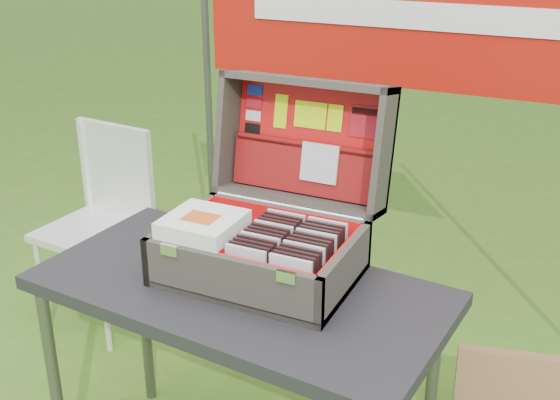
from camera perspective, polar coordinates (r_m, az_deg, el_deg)
The scene contains 85 objects.
table at distance 2.14m, azimuth -3.12°, elevation -15.14°, with size 1.14×0.57×0.71m, color black, non-canonical shape.
table_top at distance 1.95m, azimuth -3.33°, elevation -7.36°, with size 1.14×0.57×0.04m, color black.
table_leg_fl at distance 2.27m, azimuth -17.75°, elevation -14.63°, with size 0.04×0.04×0.67m, color #59595B.
table_leg_bl at distance 2.54m, azimuth -10.95°, elevation -9.40°, with size 0.04×0.04×0.67m, color #59595B.
table_leg_br at distance 2.19m, azimuth 12.14°, elevation -15.49°, with size 0.04×0.04×0.67m, color #59595B.
suitcase at distance 1.93m, azimuth -0.92°, elevation 1.06°, with size 0.52×0.53×0.49m, color #585245, non-canonical shape.
suitcase_base_bottom at distance 1.98m, azimuth -1.65°, elevation -5.92°, with size 0.52×0.37×0.02m, color #585245.
suitcase_base_wall_front at distance 1.81m, azimuth -4.22°, elevation -6.67°, with size 0.52×0.02×0.14m, color #585245.
suitcase_base_wall_back at distance 2.09m, azimuth 0.52°, elevation -2.38°, with size 0.52×0.02×0.14m, color #585245.
suitcase_base_wall_left at distance 2.07m, azimuth -7.92°, elevation -2.97°, with size 0.02×0.37×0.14m, color #585245.
suitcase_base_wall_right at distance 1.86m, azimuth 5.29°, elevation -5.88°, with size 0.02×0.37×0.14m, color #585245.
suitcase_liner_floor at distance 1.97m, azimuth -1.65°, elevation -5.58°, with size 0.48×0.33×0.01m, color red.
suitcase_latch_left at distance 1.86m, azimuth -8.97°, elevation -4.04°, with size 0.05×0.01×0.03m, color silver.
suitcase_latch_right at distance 1.71m, azimuth 0.52°, elevation -6.28°, with size 0.05×0.01×0.03m, color silver.
suitcase_hinge at distance 2.07m, azimuth 0.65°, elevation -0.51°, with size 0.02×0.02×0.47m, color silver.
suitcase_lid_back at distance 2.16m, azimuth 2.49°, elevation 4.93°, with size 0.52×0.37×0.02m, color #585245.
suitcase_lid_rim_far at distance 2.09m, azimuth 2.30°, elevation 9.58°, with size 0.52×0.02×0.14m, color #585245.
suitcase_lid_rim_near at distance 2.13m, azimuth 1.45°, elevation 0.09°, with size 0.52×0.02×0.14m, color #585245.
suitcase_lid_rim_left at distance 2.21m, azimuth -4.15°, elevation 5.64°, with size 0.02×0.37×0.14m, color #585245.
suitcase_lid_rim_right at distance 2.02m, azimuth 8.44°, elevation 3.79°, with size 0.02×0.37×0.14m, color #585245.
suitcase_lid_liner at distance 2.15m, azimuth 2.36°, elevation 4.90°, with size 0.48×0.33×0.01m, color red.
suitcase_liner_wall_front at distance 1.82m, azimuth -4.02°, elevation -6.21°, with size 0.48×0.01×0.12m, color red.
suitcase_liner_wall_back at distance 2.08m, azimuth 0.37°, elevation -2.26°, with size 0.48×0.01×0.12m, color red.
suitcase_liner_wall_left at distance 2.06m, azimuth -7.62°, elevation -2.78°, with size 0.01×0.33×0.12m, color red.
suitcase_liner_wall_right at distance 1.86m, azimuth 4.92°, elevation -5.52°, with size 0.01×0.33×0.12m, color red.
suitcase_lid_pocket at distance 2.14m, azimuth 1.95°, elevation 2.56°, with size 0.46×0.15×0.03m, color maroon.
suitcase_pocket_edge at distance 2.12m, azimuth 2.07°, elevation 4.52°, with size 0.45×0.02×0.02m, color maroon.
suitcase_pocket_cd at distance 2.10m, azimuth 3.23°, elevation 3.02°, with size 0.12×0.12×0.01m, color silver.
lid_sticker_cc_a at distance 2.20m, azimuth -2.04°, elevation 8.92°, with size 0.05×0.03×0.00m, color #1933B2.
lid_sticker_cc_b at distance 2.21m, azimuth -2.11°, elevation 7.89°, with size 0.05×0.03×0.00m, color #B51523.
lid_sticker_cc_c at distance 2.21m, azimuth -2.19°, elevation 6.86°, with size 0.05×0.03×0.00m, color white.
lid_sticker_cc_d at distance 2.22m, azimuth -2.26°, elevation 5.83°, with size 0.05×0.03×0.00m, color black.
lid_card_neon_tall at distance 2.17m, azimuth 0.07°, elevation 7.23°, with size 0.04×0.10×0.00m, color #CEF90B.
lid_card_neon_main at distance 2.13m, azimuth 2.48°, elevation 6.92°, with size 0.10×0.08×0.00m, color #CEF90B.
lid_card_neon_small at distance 2.10m, azimuth 4.49°, elevation 6.65°, with size 0.05×0.08×0.00m, color #CEF90B.
lid_sticker_band at distance 2.07m, azimuth 6.92°, elevation 6.31°, with size 0.09×0.09×0.00m, color #B51523.
lid_sticker_band_bar at distance 2.07m, azimuth 7.01°, elevation 7.13°, with size 0.08×0.02×0.00m, color black.
cd_left_0 at distance 1.82m, azimuth -2.78°, elevation -5.78°, with size 0.12×0.01×0.13m, color silver.
cd_left_1 at distance 1.83m, azimuth -2.48°, elevation -5.50°, with size 0.12×0.01×0.13m, color black.
cd_left_2 at distance 1.85m, azimuth -2.18°, elevation -5.23°, with size 0.12×0.01×0.13m, color black.
cd_left_3 at distance 1.86m, azimuth -1.89°, elevation -4.96°, with size 0.12×0.01×0.13m, color black.
cd_left_4 at distance 1.88m, azimuth -1.60°, elevation -4.70°, with size 0.12×0.01×0.13m, color silver.
cd_left_5 at distance 1.90m, azimuth -1.32°, elevation -4.44°, with size 0.12×0.01×0.13m, color black.
cd_left_6 at distance 1.91m, azimuth -1.05°, elevation -4.18°, with size 0.12×0.01×0.13m, color black.
cd_left_7 at distance 1.93m, azimuth -0.77°, elevation -3.93°, with size 0.12×0.01×0.13m, color black.
cd_left_8 at distance 1.95m, azimuth -0.51°, elevation -3.69°, with size 0.12×0.01×0.13m, color silver.
cd_left_9 at distance 1.96m, azimuth -0.24°, elevation -3.44°, with size 0.12×0.01×0.13m, color black.
cd_left_10 at distance 1.98m, azimuth 0.01°, elevation -3.21°, with size 0.12×0.01×0.13m, color black.
cd_left_11 at distance 2.00m, azimuth 0.27°, elevation -2.97°, with size 0.12×0.01×0.13m, color black.
cd_left_12 at distance 2.01m, azimuth 0.52°, elevation -2.74°, with size 0.12×0.01×0.13m, color silver.
cd_right_0 at distance 1.77m, azimuth 0.86°, elevation -6.62°, with size 0.12×0.01×0.13m, color silver.
cd_right_1 at distance 1.78m, azimuth 1.14°, elevation -6.33°, with size 0.12×0.01×0.13m, color black.
cd_right_2 at distance 1.80m, azimuth 1.41°, elevation -6.04°, with size 0.12×0.01×0.13m, color black.
cd_right_3 at distance 1.82m, azimuth 1.68°, elevation -5.76°, with size 0.12×0.01×0.13m, color black.
cd_right_4 at distance 1.83m, azimuth 1.94°, elevation -5.48°, with size 0.12×0.01×0.13m, color silver.
cd_right_5 at distance 1.85m, azimuth 2.20°, elevation -5.20°, with size 0.12×0.01×0.13m, color black.
cd_right_6 at distance 1.87m, azimuth 2.45°, elevation -4.93°, with size 0.12×0.01×0.13m, color black.
cd_right_7 at distance 1.88m, azimuth 2.69°, elevation -4.67°, with size 0.12×0.01×0.13m, color black.
cd_right_8 at distance 1.90m, azimuth 2.94°, elevation -4.41°, with size 0.12×0.01×0.13m, color silver.
cd_right_9 at distance 1.92m, azimuth 3.17°, elevation -4.16°, with size 0.12×0.01×0.13m, color black.
cd_right_10 at distance 1.93m, azimuth 3.41°, elevation -3.90°, with size 0.12×0.01×0.13m, color black.
cd_right_11 at distance 1.95m, azimuth 3.64°, elevation -3.66°, with size 0.12×0.01×0.13m, color black.
cd_right_12 at distance 1.97m, azimuth 3.86°, elevation -3.42°, with size 0.12×0.01×0.13m, color silver.
songbook_0 at distance 1.92m, azimuth -6.25°, elevation -2.50°, with size 0.20×0.20×0.01m, color white.
songbook_1 at distance 1.92m, azimuth -6.26°, elevation -2.36°, with size 0.20×0.20×0.01m, color white.
songbook_2 at distance 1.92m, azimuth -6.27°, elevation -2.23°, with size 0.20×0.20×0.01m, color white.
songbook_3 at distance 1.92m, azimuth -6.27°, elevation -2.09°, with size 0.20×0.20×0.01m, color white.
songbook_4 at distance 1.92m, azimuth -6.28°, elevation -1.96°, with size 0.20×0.20×0.01m, color white.
songbook_5 at distance 1.91m, azimuth -6.28°, elevation -1.82°, with size 0.20×0.20×0.01m, color white.
songbook_6 at distance 1.91m, azimuth -6.29°, elevation -1.68°, with size 0.20×0.20×0.01m, color white.
songbook_7 at distance 1.91m, azimuth -6.30°, elevation -1.55°, with size 0.20×0.20×0.01m, color white.
songbook_8 at distance 1.91m, azimuth -6.30°, elevation -1.41°, with size 0.20×0.20×0.01m, color white.
songbook_graphic at distance 1.90m, azimuth -6.46°, elevation -1.41°, with size 0.09×0.07×0.00m, color #D85919.
chair at distance 3.00m, azimuth -14.91°, elevation -2.65°, with size 0.38×0.42×0.84m, color silver, non-canonical shape.
chair_seat at distance 3.00m, azimuth -14.92°, elevation -2.49°, with size 0.38×0.38×0.03m, color silver.
chair_backrest at distance 3.05m, azimuth -13.17°, elevation 2.41°, with size 0.38×0.03×0.40m, color silver.
chair_leg_fl at distance 3.09m, azimuth -18.78°, elevation -6.66°, with size 0.02×0.02×0.43m, color silver.
chair_leg_fr at distance 2.89m, azimuth -14.03°, elevation -8.20°, with size 0.02×0.02×0.43m, color silver.
chair_leg_bl at distance 3.30m, azimuth -14.95°, elevation -4.25°, with size 0.02×0.02×0.43m, color silver.
chair_leg_br at distance 3.11m, azimuth -10.31°, elevation -5.51°, with size 0.02×0.02×0.43m, color silver.
chair_upright_left at distance 3.15m, azimuth -15.49°, elevation 2.66°, with size 0.02×0.02×0.40m, color silver.
chair_upright_right at distance 2.95m, azimuth -10.66°, elevation 1.78°, with size 0.02×0.02×0.40m, color silver.
banner_post_left at distance 3.16m, azimuth -5.82°, elevation 7.63°, with size 0.03×0.03×1.70m, color #59595B.
banner at distance 2.73m, azimuth 9.73°, elevation 14.66°, with size 1.60×0.01×0.55m, color #AA120A.
banner_text at distance 2.72m, azimuth 9.66°, elevation 14.63°, with size 1.20×0.00×0.10m, color white.
Camera 1 is at (0.74, -1.51, 1.67)m, focal length 45.00 mm.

